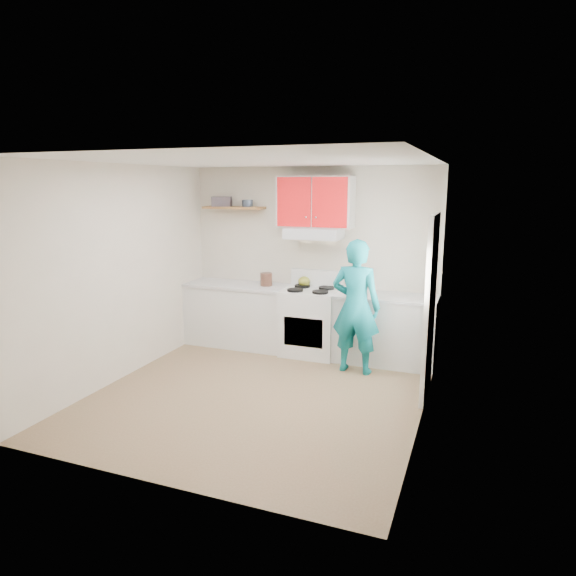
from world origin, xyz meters
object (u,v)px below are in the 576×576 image
at_px(crock, 266,280).
at_px(person, 356,307).
at_px(stove, 311,322).
at_px(kettle, 304,281).
at_px(tin, 248,203).

relative_size(crock, person, 0.12).
bearing_deg(stove, person, -31.69).
relative_size(kettle, person, 0.10).
xyz_separation_m(tin, crock, (0.33, -0.10, -1.08)).
relative_size(tin, kettle, 0.93).
height_order(tin, person, tin).
distance_m(kettle, crock, 0.54).
bearing_deg(crock, stove, -4.61).
bearing_deg(kettle, person, -20.48).
height_order(tin, kettle, tin).
xyz_separation_m(tin, kettle, (0.85, 0.04, -1.09)).
distance_m(kettle, person, 1.14).
distance_m(stove, person, 0.96).
xyz_separation_m(stove, kettle, (-0.17, 0.20, 0.53)).
relative_size(tin, crock, 0.78).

